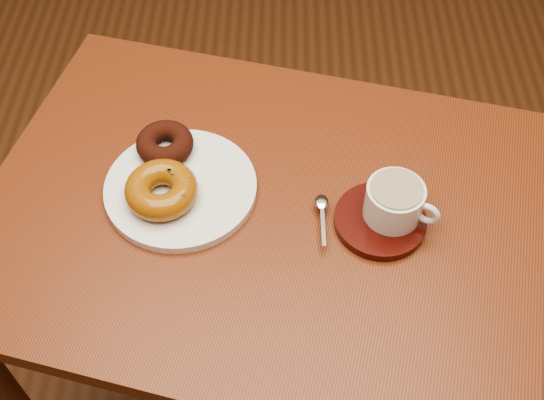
{
  "coord_description": "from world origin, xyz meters",
  "views": [
    {
      "loc": [
        0.14,
        -0.84,
        1.69
      ],
      "look_at": [
        0.13,
        -0.18,
        0.85
      ],
      "focal_mm": 45.0,
      "sensor_mm": 36.0,
      "label": 1
    }
  ],
  "objects_px": {
    "donut_plate": "(181,188)",
    "coffee_cup": "(395,201)",
    "cafe_table": "(261,253)",
    "saucer": "(380,221)"
  },
  "relations": [
    {
      "from": "donut_plate",
      "to": "coffee_cup",
      "type": "distance_m",
      "value": 0.34
    },
    {
      "from": "cafe_table",
      "to": "coffee_cup",
      "type": "xyz_separation_m",
      "value": [
        0.21,
        -0.02,
        0.18
      ]
    },
    {
      "from": "cafe_table",
      "to": "donut_plate",
      "type": "bearing_deg",
      "value": 179.61
    },
    {
      "from": "cafe_table",
      "to": "saucer",
      "type": "distance_m",
      "value": 0.24
    },
    {
      "from": "donut_plate",
      "to": "coffee_cup",
      "type": "relative_size",
      "value": 2.19
    },
    {
      "from": "donut_plate",
      "to": "coffee_cup",
      "type": "height_order",
      "value": "coffee_cup"
    },
    {
      "from": "cafe_table",
      "to": "donut_plate",
      "type": "xyz_separation_m",
      "value": [
        -0.13,
        0.03,
        0.14
      ]
    },
    {
      "from": "saucer",
      "to": "coffee_cup",
      "type": "distance_m",
      "value": 0.04
    },
    {
      "from": "cafe_table",
      "to": "coffee_cup",
      "type": "distance_m",
      "value": 0.27
    },
    {
      "from": "cafe_table",
      "to": "saucer",
      "type": "bearing_deg",
      "value": 5.23
    }
  ]
}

